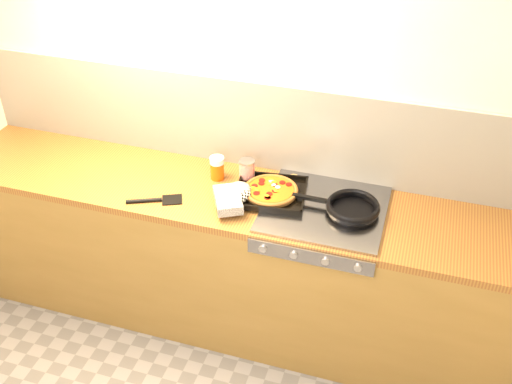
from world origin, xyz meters
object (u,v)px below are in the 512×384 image
(pizza_on_tray, at_px, (259,193))
(juice_glass, at_px, (217,168))
(tomato_can, at_px, (247,171))
(frying_pan, at_px, (352,208))

(pizza_on_tray, relative_size, juice_glass, 3.72)
(pizza_on_tray, height_order, tomato_can, tomato_can)
(frying_pan, height_order, juice_glass, juice_glass)
(pizza_on_tray, bearing_deg, juice_glass, 156.30)
(frying_pan, xyz_separation_m, juice_glass, (-0.74, 0.10, 0.03))
(pizza_on_tray, distance_m, juice_glass, 0.29)
(tomato_can, bearing_deg, frying_pan, -12.80)
(tomato_can, height_order, juice_glass, juice_glass)
(tomato_can, bearing_deg, juice_glass, -169.62)
(pizza_on_tray, xyz_separation_m, frying_pan, (0.47, 0.01, -0.00))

